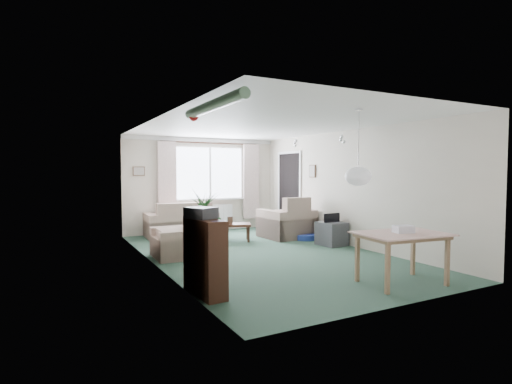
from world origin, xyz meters
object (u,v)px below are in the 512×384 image
tv_cube (332,234)px  coffee_table (231,232)px  bookshelf (205,257)px  pet_bed (305,236)px  armchair_corner (286,217)px  dining_table (401,259)px  armchair_left (177,236)px  sofa (181,219)px  houseplant (204,233)px

tv_cube → coffee_table: bearing=134.5°
bookshelf → pet_bed: 4.50m
armchair_corner → bookshelf: size_ratio=1.11×
dining_table → pet_bed: bearing=75.6°
armchair_left → tv_cube: bearing=83.9°
armchair_corner → pet_bed: size_ratio=1.77×
sofa → coffee_table: 1.42m
coffee_table → dining_table: dining_table is taller
armchair_corner → houseplant: (-2.90, -2.27, 0.15)m
sofa → coffee_table: size_ratio=1.90×
sofa → coffee_table: bearing=125.6°
sofa → houseplant: size_ratio=1.31×
sofa → armchair_corner: armchair_corner is taller
armchair_corner → bookshelf: (-3.24, -3.21, 0.00)m
sofa → pet_bed: 2.97m
bookshelf → armchair_corner: bearing=40.8°
coffee_table → dining_table: 4.23m
houseplant → sofa: bearing=78.0°
sofa → tv_cube: 3.58m
houseplant → pet_bed: bearing=30.7°
pet_bed → coffee_table: bearing=160.7°
coffee_table → pet_bed: coffee_table is taller
armchair_left → bookshelf: bookshelf is taller
coffee_table → tv_cube: 2.20m
bookshelf → houseplant: (0.34, 0.94, 0.14)m
dining_table → tv_cube: size_ratio=2.05×
armchair_corner → bookshelf: bearing=42.0°
sofa → dining_table: bearing=107.7°
coffee_table → armchair_corner: bearing=-6.7°
sofa → bookshelf: (-1.11, -4.55, 0.07)m
armchair_left → pet_bed: bearing=99.8°
tv_cube → houseplant: bearing=-167.2°
armchair_left → pet_bed: armchair_left is taller
sofa → bookshelf: bookshelf is taller
armchair_corner → coffee_table: armchair_corner is taller
houseplant → dining_table: size_ratio=1.14×
dining_table → coffee_table: bearing=99.3°
armchair_corner → armchair_left: 3.03m
tv_cube → pet_bed: 0.91m
armchair_left → armchair_corner: bearing=108.1°
armchair_corner → houseplant: houseplant is taller
bookshelf → houseplant: 1.01m
sofa → pet_bed: sofa is taller
bookshelf → pet_bed: bookshelf is taller
sofa → houseplant: houseplant is taller
dining_table → armchair_corner: bearing=80.5°
sofa → pet_bed: size_ratio=2.72×
coffee_table → bookshelf: size_ratio=0.90×
coffee_table → pet_bed: 1.71m
sofa → armchair_left: 2.36m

